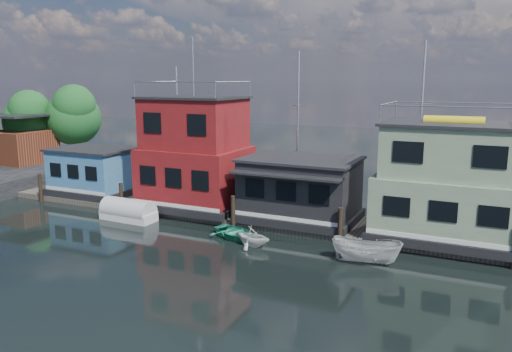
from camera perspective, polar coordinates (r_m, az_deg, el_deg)
The scene contains 13 objects.
ground at distance 22.78m, azimuth -4.64°, elevation -13.53°, with size 160.00×160.00×0.00m, color black.
dock at distance 32.99m, azimuth 5.85°, elevation -5.31°, with size 48.00×5.00×0.40m, color #595147.
houseboat_blue at distance 41.90m, azimuth -17.95°, elevation 0.54°, with size 6.40×4.90×3.66m.
houseboat_red at distance 35.80m, azimuth -6.95°, elevation 2.36°, with size 7.40×5.90×11.86m.
houseboat_dark at distance 32.58m, azimuth 5.09°, elevation -1.48°, with size 7.40×6.10×4.06m.
houseboat_green at distance 30.53m, azimuth 21.18°, elevation -0.87°, with size 8.40×5.90×7.03m.
pilings at distance 30.33m, azimuth 3.51°, elevation -4.97°, with size 42.28×0.28×2.20m.
background_masts at distance 36.54m, azimuth 16.29°, elevation 4.47°, with size 36.40×0.16×12.00m.
shore at distance 53.52m, azimuth -25.16°, elevation 3.72°, with size 12.40×15.72×8.24m.
tarp_runabout at distance 35.04m, azimuth -14.39°, elevation -3.96°, with size 3.97×1.70×1.59m.
motorboat at distance 26.68m, azimuth 12.48°, elevation -8.37°, with size 1.39×3.68×1.42m, color silver.
dinghy_teal at distance 30.22m, azimuth -2.34°, elevation -6.51°, with size 2.41×3.37×0.70m, color #268E6F.
dinghy_white at distance 28.78m, azimuth -0.42°, elevation -6.88°, with size 1.97×2.29×1.20m, color white.
Camera 1 is at (10.46, -17.88, 9.47)m, focal length 35.00 mm.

